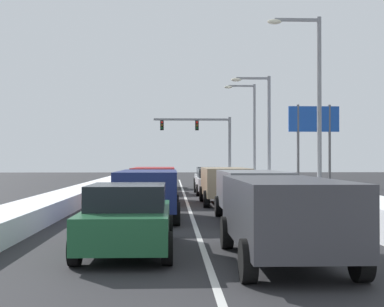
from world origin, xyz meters
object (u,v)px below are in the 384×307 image
at_px(suv_red_center_lane_third, 154,181).
at_px(street_lamp_right_far, 250,124).
at_px(sedan_white_right_lane_fourth, 212,181).
at_px(street_lamp_right_near, 312,92).
at_px(sedan_black_center_lane_fifth, 161,178).
at_px(suv_charcoal_right_lane_nearest, 283,212).
at_px(suv_navy_center_lane_second, 148,190).
at_px(sedan_silver_right_lane_fifth, 208,177).
at_px(traffic_light_gantry, 206,134).
at_px(roadside_sign_right, 314,128).
at_px(street_lamp_right_mid, 263,121).
at_px(sedan_maroon_center_lane_fourth, 159,181).
at_px(suv_tan_right_lane_third, 225,182).
at_px(suv_gray_right_lane_second, 252,191).
at_px(sedan_green_center_lane_nearest, 128,218).

relative_size(suv_red_center_lane_third, street_lamp_right_far, 0.58).
xyz_separation_m(sedan_white_right_lane_fourth, street_lamp_right_near, (4.49, -5.77, 4.58)).
bearing_deg(sedan_black_center_lane_fifth, street_lamp_right_near, -58.15).
relative_size(sedan_white_right_lane_fourth, sedan_black_center_lane_fifth, 1.00).
distance_m(suv_charcoal_right_lane_nearest, suv_navy_center_lane_second, 8.23).
relative_size(sedan_silver_right_lane_fifth, suv_red_center_lane_third, 0.92).
bearing_deg(suv_navy_center_lane_second, traffic_light_gantry, 82.92).
xyz_separation_m(suv_navy_center_lane_second, sedan_black_center_lane_fifth, (0.06, 19.60, -0.25)).
height_order(suv_red_center_lane_third, roadside_sign_right, roadside_sign_right).
relative_size(suv_navy_center_lane_second, traffic_light_gantry, 0.65).
bearing_deg(sedan_silver_right_lane_fifth, roadside_sign_right, -39.09).
bearing_deg(street_lamp_right_mid, traffic_light_gantry, 99.65).
bearing_deg(sedan_silver_right_lane_fifth, suv_charcoal_right_lane_nearest, -90.83).
height_order(suv_red_center_lane_third, street_lamp_right_far, street_lamp_right_far).
bearing_deg(street_lamp_right_far, sedan_white_right_lane_fourth, -108.07).
distance_m(suv_navy_center_lane_second, street_lamp_right_far, 27.40).
height_order(sedan_white_right_lane_fourth, sedan_silver_right_lane_fifth, same).
bearing_deg(suv_charcoal_right_lane_nearest, sedan_silver_right_lane_fifth, 89.17).
xyz_separation_m(suv_charcoal_right_lane_nearest, sedan_maroon_center_lane_fourth, (-3.04, 21.48, -0.25)).
distance_m(suv_tan_right_lane_third, sedan_silver_right_lane_fifth, 13.70).
relative_size(sedan_silver_right_lane_fifth, sedan_maroon_center_lane_fourth, 1.00).
height_order(sedan_white_right_lane_fourth, street_lamp_right_near, street_lamp_right_near).
bearing_deg(roadside_sign_right, suv_navy_center_lane_second, -123.59).
relative_size(suv_gray_right_lane_second, sedan_black_center_lane_fifth, 1.09).
bearing_deg(sedan_black_center_lane_fifth, traffic_light_gantry, 73.28).
bearing_deg(sedan_black_center_lane_fifth, suv_charcoal_right_lane_nearest, -83.74).
bearing_deg(suv_navy_center_lane_second, suv_tan_right_lane_third, 61.71).
height_order(suv_tan_right_lane_third, suv_navy_center_lane_second, same).
bearing_deg(suv_red_center_lane_third, suv_charcoal_right_lane_nearest, -78.18).
relative_size(suv_gray_right_lane_second, street_lamp_right_far, 0.58).
bearing_deg(street_lamp_right_mid, suv_gray_right_lane_second, -101.08).
xyz_separation_m(suv_tan_right_lane_third, roadside_sign_right, (6.47, 8.60, 3.00)).
bearing_deg(suv_tan_right_lane_third, sedan_black_center_lane_fifth, 103.25).
relative_size(suv_tan_right_lane_third, sedan_maroon_center_lane_fourth, 1.09).
distance_m(sedan_green_center_lane_nearest, suv_navy_center_lane_second, 6.32).
bearing_deg(street_lamp_right_far, suv_charcoal_right_lane_nearest, -97.37).
distance_m(sedan_black_center_lane_fifth, street_lamp_right_mid, 8.35).
distance_m(sedan_white_right_lane_fourth, sedan_green_center_lane_nearest, 19.71).
bearing_deg(suv_gray_right_lane_second, traffic_light_gantry, 88.92).
height_order(suv_charcoal_right_lane_nearest, street_lamp_right_near, street_lamp_right_near).
distance_m(street_lamp_right_near, street_lamp_right_mid, 9.42).
bearing_deg(street_lamp_right_far, sedan_black_center_lane_fifth, -138.67).
distance_m(street_lamp_right_mid, street_lamp_right_far, 9.39).
bearing_deg(street_lamp_right_mid, sedan_silver_right_lane_fifth, 138.58).
distance_m(sedan_green_center_lane_nearest, street_lamp_right_near, 16.39).
bearing_deg(suv_red_center_lane_third, sedan_green_center_lane_nearest, -90.47).
distance_m(suv_red_center_lane_third, traffic_light_gantry, 26.50).
distance_m(street_lamp_right_near, street_lamp_right_far, 18.73).
distance_m(traffic_light_gantry, street_lamp_right_near, 25.99).
xyz_separation_m(sedan_silver_right_lane_fifth, street_lamp_right_near, (4.23, -12.40, 4.58)).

